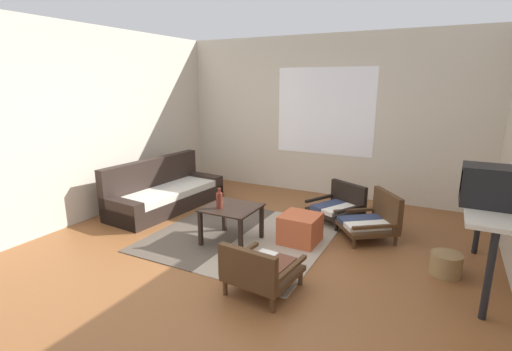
{
  "coord_description": "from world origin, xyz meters",
  "views": [
    {
      "loc": [
        1.89,
        -3.21,
        1.93
      ],
      "look_at": [
        -0.09,
        0.64,
        0.84
      ],
      "focal_mm": 26.17,
      "sensor_mm": 36.0,
      "label": 1
    }
  ],
  "objects_px": {
    "clay_vase": "(489,184)",
    "couch": "(164,194)",
    "coffee_table": "(232,213)",
    "armchair_by_window": "(339,205)",
    "glass_bottle": "(219,200)",
    "ottoman_orange": "(300,229)",
    "armchair_striped_foreground": "(260,269)",
    "console_shelf": "(488,211)",
    "crt_television": "(494,186)",
    "wicker_basket": "(446,264)",
    "armchair_corner": "(372,219)"
  },
  "relations": [
    {
      "from": "armchair_by_window",
      "to": "armchair_striped_foreground",
      "type": "height_order",
      "value": "armchair_by_window"
    },
    {
      "from": "armchair_striped_foreground",
      "to": "couch",
      "type": "bearing_deg",
      "value": 148.35
    },
    {
      "from": "armchair_striped_foreground",
      "to": "glass_bottle",
      "type": "bearing_deg",
      "value": 140.49
    },
    {
      "from": "ottoman_orange",
      "to": "crt_television",
      "type": "distance_m",
      "value": 2.09
    },
    {
      "from": "couch",
      "to": "crt_television",
      "type": "relative_size",
      "value": 3.69
    },
    {
      "from": "clay_vase",
      "to": "glass_bottle",
      "type": "xyz_separation_m",
      "value": [
        -2.76,
        -0.69,
        -0.38
      ]
    },
    {
      "from": "armchair_striped_foreground",
      "to": "glass_bottle",
      "type": "xyz_separation_m",
      "value": [
        -0.92,
        0.76,
        0.32
      ]
    },
    {
      "from": "ottoman_orange",
      "to": "glass_bottle",
      "type": "xyz_separation_m",
      "value": [
        -0.85,
        -0.48,
        0.38
      ]
    },
    {
      "from": "armchair_by_window",
      "to": "clay_vase",
      "type": "height_order",
      "value": "clay_vase"
    },
    {
      "from": "ottoman_orange",
      "to": "console_shelf",
      "type": "bearing_deg",
      "value": -1.26
    },
    {
      "from": "armchair_by_window",
      "to": "glass_bottle",
      "type": "height_order",
      "value": "glass_bottle"
    },
    {
      "from": "couch",
      "to": "armchair_by_window",
      "type": "bearing_deg",
      "value": 15.35
    },
    {
      "from": "coffee_table",
      "to": "armchair_corner",
      "type": "xyz_separation_m",
      "value": [
        1.51,
        0.93,
        -0.13
      ]
    },
    {
      "from": "clay_vase",
      "to": "couch",
      "type": "bearing_deg",
      "value": 179.38
    },
    {
      "from": "crt_television",
      "to": "coffee_table",
      "type": "bearing_deg",
      "value": -175.85
    },
    {
      "from": "coffee_table",
      "to": "armchair_by_window",
      "type": "height_order",
      "value": "armchair_by_window"
    },
    {
      "from": "armchair_striped_foreground",
      "to": "crt_television",
      "type": "height_order",
      "value": "crt_television"
    },
    {
      "from": "coffee_table",
      "to": "armchair_corner",
      "type": "relative_size",
      "value": 0.72
    },
    {
      "from": "armchair_by_window",
      "to": "armchair_striped_foreground",
      "type": "xyz_separation_m",
      "value": [
        -0.15,
        -2.21,
        0.01
      ]
    },
    {
      "from": "ottoman_orange",
      "to": "armchair_corner",
      "type": "bearing_deg",
      "value": 36.46
    },
    {
      "from": "armchair_by_window",
      "to": "glass_bottle",
      "type": "xyz_separation_m",
      "value": [
        -1.07,
        -1.45,
        0.33
      ]
    },
    {
      "from": "couch",
      "to": "armchair_by_window",
      "type": "xyz_separation_m",
      "value": [
        2.58,
        0.71,
        0.0
      ]
    },
    {
      "from": "armchair_striped_foreground",
      "to": "console_shelf",
      "type": "bearing_deg",
      "value": 33.22
    },
    {
      "from": "glass_bottle",
      "to": "clay_vase",
      "type": "bearing_deg",
      "value": 14.08
    },
    {
      "from": "couch",
      "to": "armchair_striped_foreground",
      "type": "relative_size",
      "value": 2.88
    },
    {
      "from": "ottoman_orange",
      "to": "glass_bottle",
      "type": "distance_m",
      "value": 1.05
    },
    {
      "from": "crt_television",
      "to": "console_shelf",
      "type": "bearing_deg",
      "value": 88.7
    },
    {
      "from": "couch",
      "to": "coffee_table",
      "type": "relative_size",
      "value": 3.09
    },
    {
      "from": "crt_television",
      "to": "glass_bottle",
      "type": "xyz_separation_m",
      "value": [
        -2.76,
        -0.3,
        -0.45
      ]
    },
    {
      "from": "coffee_table",
      "to": "console_shelf",
      "type": "height_order",
      "value": "console_shelf"
    },
    {
      "from": "armchair_striped_foreground",
      "to": "console_shelf",
      "type": "distance_m",
      "value": 2.25
    },
    {
      "from": "armchair_striped_foreground",
      "to": "crt_television",
      "type": "relative_size",
      "value": 1.28
    },
    {
      "from": "ottoman_orange",
      "to": "clay_vase",
      "type": "distance_m",
      "value": 2.06
    },
    {
      "from": "armchair_striped_foreground",
      "to": "clay_vase",
      "type": "height_order",
      "value": "clay_vase"
    },
    {
      "from": "couch",
      "to": "armchair_corner",
      "type": "xyz_separation_m",
      "value": [
        3.12,
        0.3,
        0.02
      ]
    },
    {
      "from": "couch",
      "to": "console_shelf",
      "type": "height_order",
      "value": "console_shelf"
    },
    {
      "from": "couch",
      "to": "armchair_by_window",
      "type": "relative_size",
      "value": 2.38
    },
    {
      "from": "couch",
      "to": "crt_television",
      "type": "height_order",
      "value": "crt_television"
    },
    {
      "from": "couch",
      "to": "ottoman_orange",
      "type": "bearing_deg",
      "value": -6.18
    },
    {
      "from": "ottoman_orange",
      "to": "wicker_basket",
      "type": "bearing_deg",
      "value": -2.38
    },
    {
      "from": "coffee_table",
      "to": "wicker_basket",
      "type": "relative_size",
      "value": 2.08
    },
    {
      "from": "armchair_by_window",
      "to": "armchair_striped_foreground",
      "type": "relative_size",
      "value": 1.21
    },
    {
      "from": "coffee_table",
      "to": "crt_television",
      "type": "xyz_separation_m",
      "value": [
        2.66,
        0.19,
        0.64
      ]
    },
    {
      "from": "ottoman_orange",
      "to": "armchair_by_window",
      "type": "bearing_deg",
      "value": 77.28
    },
    {
      "from": "armchair_striped_foreground",
      "to": "glass_bottle",
      "type": "distance_m",
      "value": 1.24
    },
    {
      "from": "couch",
      "to": "clay_vase",
      "type": "xyz_separation_m",
      "value": [
        4.27,
        -0.05,
        0.71
      ]
    },
    {
      "from": "armchair_corner",
      "to": "glass_bottle",
      "type": "bearing_deg",
      "value": -147.11
    },
    {
      "from": "armchair_corner",
      "to": "console_shelf",
      "type": "xyz_separation_m",
      "value": [
        1.15,
        -0.6,
        0.49
      ]
    },
    {
      "from": "armchair_by_window",
      "to": "wicker_basket",
      "type": "bearing_deg",
      "value": -36.49
    },
    {
      "from": "console_shelf",
      "to": "wicker_basket",
      "type": "relative_size",
      "value": 4.98
    }
  ]
}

